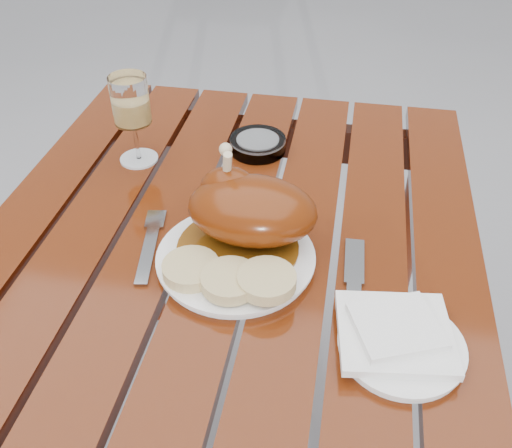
% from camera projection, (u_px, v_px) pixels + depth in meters
% --- Properties ---
extents(table, '(0.80, 1.20, 0.75)m').
position_uv_depth(table, '(222.00, 419.00, 1.08)').
color(table, '#65280C').
rests_on(table, ground).
extents(dinner_plate, '(0.31, 0.31, 0.02)m').
position_uv_depth(dinner_plate, '(236.00, 258.00, 0.86)').
color(dinner_plate, white).
rests_on(dinner_plate, table).
extents(roast_duck, '(0.21, 0.19, 0.14)m').
position_uv_depth(roast_duck, '(248.00, 209.00, 0.86)').
color(roast_duck, '#63370B').
rests_on(roast_duck, dinner_plate).
extents(bread_dumplings, '(0.20, 0.10, 0.03)m').
position_uv_depth(bread_dumplings, '(229.00, 276.00, 0.80)').
color(bread_dumplings, tan).
rests_on(bread_dumplings, dinner_plate).
extents(wine_glass, '(0.09, 0.09, 0.17)m').
position_uv_depth(wine_glass, '(133.00, 120.00, 1.04)').
color(wine_glass, '#F4C96F').
rests_on(wine_glass, table).
extents(side_plate, '(0.22, 0.22, 0.01)m').
position_uv_depth(side_plate, '(401.00, 347.00, 0.73)').
color(side_plate, white).
rests_on(side_plate, table).
extents(napkin, '(0.16, 0.15, 0.01)m').
position_uv_depth(napkin, '(395.00, 333.00, 0.74)').
color(napkin, white).
rests_on(napkin, side_plate).
extents(ashtray, '(0.12, 0.12, 0.03)m').
position_uv_depth(ashtray, '(258.00, 144.00, 1.11)').
color(ashtray, '#B2B7BC').
rests_on(ashtray, table).
extents(fork, '(0.05, 0.16, 0.01)m').
position_uv_depth(fork, '(149.00, 249.00, 0.89)').
color(fork, gray).
rests_on(fork, table).
extents(knife, '(0.03, 0.22, 0.01)m').
position_uv_depth(knife, '(353.00, 309.00, 0.79)').
color(knife, gray).
rests_on(knife, table).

